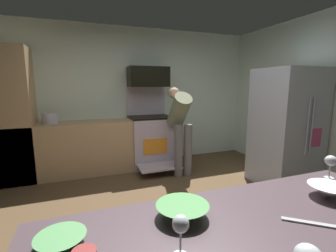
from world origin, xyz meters
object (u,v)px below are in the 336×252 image
object	(u,v)px
person_cook	(180,123)
wine_glass_near	(331,162)
oven_range	(150,139)
wine_glass_mid	(181,227)
mixing_bowl_small	(329,191)
refrigerator	(286,128)
microwave	(148,77)
mixing_bowl_prep	(61,241)
mixing_bowl_large	(182,211)
stock_pot	(50,118)

from	to	relation	value
person_cook	wine_glass_near	distance (m)	2.60
oven_range	wine_glass_near	xyz separation A→B (m)	(0.34, -3.18, 0.51)
wine_glass_mid	wine_glass_near	bearing A→B (deg)	14.98
oven_range	mixing_bowl_small	xyz separation A→B (m)	(0.07, -3.37, 0.43)
refrigerator	person_cook	bearing A→B (deg)	145.03
microwave	mixing_bowl_small	world-z (taller)	microwave
microwave	refrigerator	bearing A→B (deg)	-43.55
microwave	mixing_bowl_small	xyz separation A→B (m)	(0.07, -3.47, -0.74)
refrigerator	mixing_bowl_prep	xyz separation A→B (m)	(-3.03, -1.76, 0.04)
oven_range	wine_glass_mid	xyz separation A→B (m)	(-0.90, -3.51, 0.51)
wine_glass_near	microwave	bearing A→B (deg)	95.98
person_cook	mixing_bowl_large	size ratio (longest dim) A/B	5.83
microwave	stock_pot	size ratio (longest dim) A/B	2.97
microwave	wine_glass_mid	size ratio (longest dim) A/B	4.46
microwave	refrigerator	world-z (taller)	microwave
refrigerator	person_cook	world-z (taller)	refrigerator
mixing_bowl_small	stock_pot	world-z (taller)	stock_pot
microwave	person_cook	bearing A→B (deg)	-62.15
wine_glass_near	wine_glass_mid	world-z (taller)	wine_glass_mid
person_cook	mixing_bowl_small	size ratio (longest dim) A/B	6.70
mixing_bowl_small	wine_glass_mid	xyz separation A→B (m)	(-0.97, -0.14, 0.09)
oven_range	wine_glass_mid	size ratio (longest dim) A/B	9.02
mixing_bowl_small	oven_range	bearing A→B (deg)	91.26
refrigerator	oven_range	bearing A→B (deg)	138.18
wine_glass_near	stock_pot	distance (m)	3.79
microwave	wine_glass_mid	xyz separation A→B (m)	(-0.90, -3.61, -0.66)
oven_range	person_cook	bearing A→B (deg)	-58.42
person_cook	mixing_bowl_prep	xyz separation A→B (m)	(-1.67, -2.71, 0.04)
microwave	oven_range	bearing A→B (deg)	-90.00
microwave	mixing_bowl_large	xyz separation A→B (m)	(-0.78, -3.36, -0.75)
wine_glass_near	mixing_bowl_prep	bearing A→B (deg)	-176.09
refrigerator	wine_glass_near	xyz separation A→B (m)	(-1.37, -1.64, 0.13)
mixing_bowl_large	stock_pot	distance (m)	3.41
person_cook	wine_glass_mid	world-z (taller)	person_cook
wine_glass_mid	microwave	bearing A→B (deg)	76.06
mixing_bowl_large	refrigerator	bearing A→B (deg)	34.77
mixing_bowl_small	wine_glass_mid	size ratio (longest dim) A/B	1.34
microwave	refrigerator	xyz separation A→B (m)	(1.72, -1.63, -0.79)
microwave	wine_glass_mid	bearing A→B (deg)	-103.94
mixing_bowl_large	microwave	bearing A→B (deg)	76.95
mixing_bowl_large	mixing_bowl_prep	distance (m)	0.53
refrigerator	person_cook	size ratio (longest dim) A/B	1.19
mixing_bowl_large	mixing_bowl_small	distance (m)	0.86
mixing_bowl_large	mixing_bowl_prep	world-z (taller)	mixing_bowl_large
person_cook	mixing_bowl_prep	size ratio (longest dim) A/B	7.61
refrigerator	mixing_bowl_large	bearing A→B (deg)	-145.23
person_cook	stock_pot	xyz separation A→B (m)	(-2.05, 0.60, 0.10)
oven_range	stock_pot	world-z (taller)	oven_range
oven_range	wine_glass_mid	world-z (taller)	oven_range
oven_range	person_cook	distance (m)	0.79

